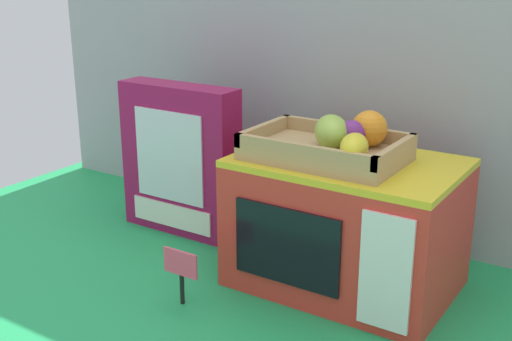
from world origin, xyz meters
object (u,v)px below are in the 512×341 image
at_px(cookie_set_box, 180,160).
at_px(food_groups_crate, 335,144).
at_px(price_sign, 181,269).
at_px(toy_microwave, 346,223).

bearing_deg(cookie_set_box, food_groups_crate, -7.92).
bearing_deg(price_sign, toy_microwave, 47.40).
xyz_separation_m(toy_microwave, price_sign, (-0.20, -0.22, -0.05)).
bearing_deg(toy_microwave, price_sign, -132.60).
bearing_deg(food_groups_crate, cookie_set_box, 172.08).
distance_m(cookie_set_box, price_sign, 0.34).
bearing_deg(food_groups_crate, price_sign, -132.36).
xyz_separation_m(toy_microwave, cookie_set_box, (-0.41, 0.04, 0.04)).
height_order(food_groups_crate, price_sign, food_groups_crate).
xyz_separation_m(food_groups_crate, cookie_set_box, (-0.39, 0.05, -0.11)).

